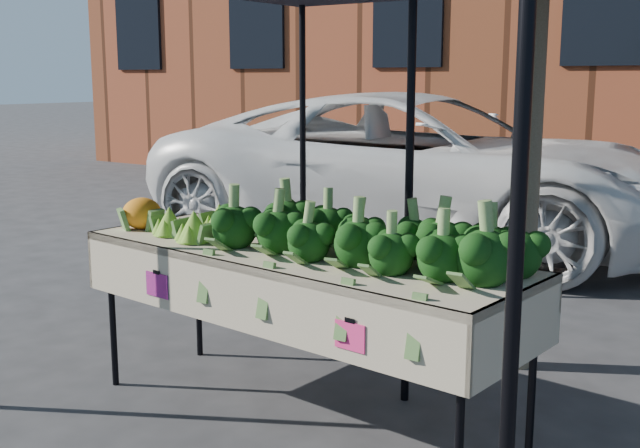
{
  "coord_description": "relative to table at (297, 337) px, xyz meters",
  "views": [
    {
      "loc": [
        2.42,
        -2.91,
        1.74
      ],
      "look_at": [
        0.18,
        0.32,
        1.0
      ],
      "focal_mm": 43.68,
      "sensor_mm": 36.0,
      "label": 1
    }
  ],
  "objects": [
    {
      "name": "ground",
      "position": [
        -0.18,
        -0.12,
        -0.45
      ],
      "size": [
        90.0,
        90.0,
        0.0
      ],
      "primitive_type": "plane",
      "color": "#2C2C2E"
    },
    {
      "name": "broccoli_heap",
      "position": [
        0.39,
        0.03,
        0.6
      ],
      "size": [
        1.63,
        0.6,
        0.3
      ],
      "primitive_type": "ellipsoid",
      "color": "black",
      "rests_on": "table"
    },
    {
      "name": "table",
      "position": [
        0.0,
        0.0,
        0.0
      ],
      "size": [
        2.46,
        1.01,
        0.9
      ],
      "color": "tan",
      "rests_on": "ground"
    },
    {
      "name": "romanesco_cluster",
      "position": [
        -0.67,
        -0.01,
        0.56
      ],
      "size": [
        0.46,
        0.5,
        0.23
      ],
      "primitive_type": "ellipsoid",
      "color": "#89BA3A",
      "rests_on": "table"
    },
    {
      "name": "cauliflower_pair",
      "position": [
        -1.05,
        -0.05,
        0.55
      ],
      "size": [
        0.23,
        0.23,
        0.2
      ],
      "primitive_type": "ellipsoid",
      "color": "orange",
      "rests_on": "table"
    },
    {
      "name": "canopy",
      "position": [
        -0.02,
        0.62,
        0.92
      ],
      "size": [
        3.16,
        3.16,
        2.74
      ],
      "primitive_type": null,
      "color": "black",
      "rests_on": "ground"
    }
  ]
}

